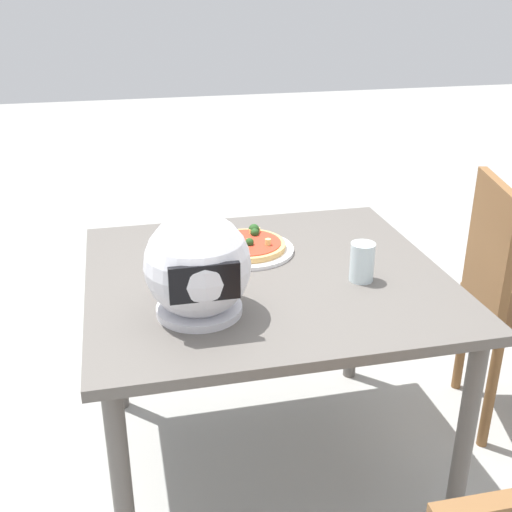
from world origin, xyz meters
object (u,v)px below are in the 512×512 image
Objects in this scene: pizza at (247,244)px; motorcycle_helmet at (198,267)px; dining_table at (266,297)px; drinking_glass at (362,262)px; chair_side at (511,293)px.

motorcycle_helmet is at bearing 60.62° from pizza.
pizza is (0.02, -0.17, 0.10)m from dining_table.
drinking_glass is (-0.48, -0.09, -0.07)m from motorcycle_helmet.
motorcycle_helmet is at bearing 12.89° from chair_side.
dining_table is at bearing -22.12° from drinking_glass.
motorcycle_helmet is at bearing 10.44° from drinking_glass.
motorcycle_helmet is 1.18m from chair_side.
dining_table is at bearing 3.95° from chair_side.
motorcycle_helmet reaches higher than pizza.
drinking_glass is at bearing 134.93° from pizza.
chair_side is at bearing -165.26° from drinking_glass.
drinking_glass reaches higher than pizza.
chair_side is (-0.90, 0.11, -0.22)m from pizza.
chair_side is (-0.63, -0.16, -0.25)m from drinking_glass.
dining_table is 0.89m from chair_side.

